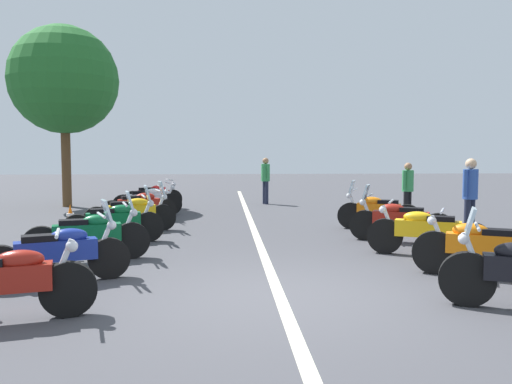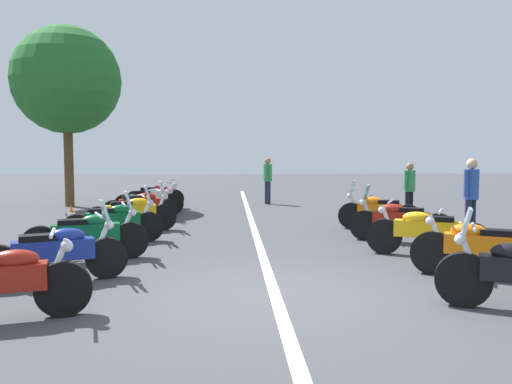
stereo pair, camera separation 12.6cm
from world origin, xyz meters
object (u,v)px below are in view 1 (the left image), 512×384
(motorcycle_right_row_4, at_px, (377,211))
(motorcycle_left_row_3, at_px, (115,221))
(motorcycle_right_row_1, at_px, (481,247))
(motorcycle_right_row_2, at_px, (427,231))
(motorcycle_left_row_5, at_px, (140,206))
(bystander_0, at_px, (408,186))
(roadside_tree_0, at_px, (64,80))
(bystander_1, at_px, (266,177))
(motorcycle_left_row_6, at_px, (148,200))
(motorcycle_left_row_7, at_px, (154,196))
(bystander_2, at_px, (470,192))
(traffic_cone_0, at_px, (70,216))
(motorcycle_right_row_3, at_px, (399,220))
(motorcycle_left_row_1, at_px, (59,252))
(motorcycle_left_row_2, at_px, (89,235))
(motorcycle_left_row_4, at_px, (132,213))
(motorcycle_left_row_0, at_px, (5,282))

(motorcycle_right_row_4, bearing_deg, motorcycle_left_row_3, 37.50)
(motorcycle_right_row_1, bearing_deg, motorcycle_right_row_2, -57.00)
(motorcycle_left_row_5, bearing_deg, bystander_0, -20.42)
(bystander_0, relative_size, roadside_tree_0, 0.26)
(motorcycle_right_row_4, xyz_separation_m, bystander_1, (6.65, 2.23, 0.54))
(motorcycle_left_row_6, height_order, motorcycle_left_row_7, motorcycle_left_row_6)
(motorcycle_left_row_7, xyz_separation_m, bystander_0, (-2.98, -7.58, 0.49))
(bystander_0, xyz_separation_m, bystander_2, (-3.36, -0.19, 0.10))
(motorcycle_left_row_7, bearing_deg, traffic_cone_0, -136.99)
(motorcycle_right_row_3, xyz_separation_m, bystander_2, (0.34, -1.70, 0.58))
(motorcycle_left_row_1, bearing_deg, motorcycle_left_row_5, 67.34)
(motorcycle_left_row_5, relative_size, motorcycle_right_row_2, 0.96)
(motorcycle_left_row_1, xyz_separation_m, bystander_2, (3.49, -7.82, 0.59))
(motorcycle_right_row_4, distance_m, bystander_0, 2.50)
(motorcycle_left_row_6, xyz_separation_m, motorcycle_right_row_4, (-3.32, -6.07, 0.01))
(motorcycle_left_row_3, xyz_separation_m, bystander_1, (8.16, -3.82, 0.54))
(bystander_0, bearing_deg, motorcycle_right_row_4, 100.54)
(motorcycle_right_row_2, relative_size, roadside_tree_0, 0.33)
(motorcycle_right_row_3, distance_m, bystander_1, 8.67)
(motorcycle_left_row_6, distance_m, roadside_tree_0, 5.86)
(motorcycle_left_row_5, bearing_deg, motorcycle_left_row_2, -112.88)
(motorcycle_left_row_7, height_order, bystander_2, bystander_2)
(motorcycle_left_row_4, height_order, roadside_tree_0, roadside_tree_0)
(motorcycle_left_row_6, bearing_deg, motorcycle_left_row_5, -107.97)
(traffic_cone_0, bearing_deg, motorcycle_left_row_0, -169.00)
(motorcycle_left_row_6, relative_size, motorcycle_left_row_7, 1.10)
(motorcycle_right_row_4, xyz_separation_m, traffic_cone_0, (0.83, 7.66, -0.18))
(motorcycle_right_row_3, bearing_deg, motorcycle_right_row_4, -66.61)
(motorcycle_right_row_2, bearing_deg, motorcycle_left_row_4, -4.55)
(motorcycle_left_row_3, bearing_deg, motorcycle_left_row_7, 76.08)
(motorcycle_right_row_1, relative_size, traffic_cone_0, 3.10)
(roadside_tree_0, bearing_deg, motorcycle_right_row_4, -123.48)
(motorcycle_left_row_3, distance_m, motorcycle_left_row_6, 4.83)
(motorcycle_left_row_2, height_order, motorcycle_right_row_3, motorcycle_left_row_2)
(motorcycle_left_row_1, xyz_separation_m, motorcycle_right_row_4, (4.88, -6.16, 0.01))
(motorcycle_right_row_2, bearing_deg, bystander_0, -81.84)
(motorcycle_left_row_2, xyz_separation_m, bystander_1, (9.98, -3.89, 0.54))
(motorcycle_left_row_0, relative_size, motorcycle_left_row_7, 1.07)
(motorcycle_right_row_1, bearing_deg, motorcycle_left_row_6, -26.39)
(motorcycle_left_row_0, distance_m, motorcycle_right_row_1, 6.57)
(motorcycle_left_row_0, height_order, traffic_cone_0, motorcycle_left_row_0)
(motorcycle_left_row_3, relative_size, motorcycle_left_row_4, 0.97)
(motorcycle_right_row_1, distance_m, roadside_tree_0, 15.09)
(motorcycle_right_row_1, bearing_deg, motorcycle_left_row_5, -20.37)
(motorcycle_left_row_4, relative_size, motorcycle_right_row_1, 1.12)
(motorcycle_right_row_2, distance_m, traffic_cone_0, 8.63)
(traffic_cone_0, height_order, bystander_2, bystander_2)
(motorcycle_left_row_2, height_order, motorcycle_left_row_7, motorcycle_left_row_2)
(motorcycle_left_row_1, distance_m, motorcycle_left_row_4, 4.91)
(motorcycle_right_row_4, height_order, roadside_tree_0, roadside_tree_0)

